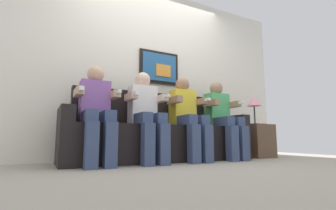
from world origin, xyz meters
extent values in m
plane|color=#9E9384|center=(0.00, 0.00, 0.00)|extent=(6.32, 6.32, 0.00)
cube|color=silver|center=(0.00, 0.77, 1.30)|extent=(4.86, 0.05, 2.60)
cube|color=black|center=(0.15, 0.72, 1.35)|extent=(0.63, 0.03, 0.50)
cube|color=#26598C|center=(0.15, 0.71, 1.35)|extent=(0.55, 0.02, 0.42)
cube|color=orange|center=(0.21, 0.70, 1.30)|extent=(0.24, 0.02, 0.18)
cube|color=black|center=(0.00, 0.29, 0.23)|extent=(2.18, 0.58, 0.45)
cube|color=black|center=(0.00, 0.51, 0.68)|extent=(2.18, 0.14, 0.45)
cube|color=black|center=(-1.16, 0.29, 0.31)|extent=(0.14, 0.58, 0.62)
cube|color=black|center=(1.16, 0.29, 0.31)|extent=(0.14, 0.58, 0.62)
cube|color=#8C59A5|center=(-0.87, 0.28, 0.69)|extent=(0.32, 0.20, 0.48)
sphere|color=tan|center=(-0.87, 0.28, 1.02)|extent=(0.19, 0.19, 0.19)
cube|color=#38476B|center=(-0.96, 0.08, 0.51)|extent=(0.12, 0.40, 0.12)
cube|color=#38476B|center=(-0.78, 0.08, 0.51)|extent=(0.12, 0.40, 0.12)
cube|color=#38476B|center=(-0.96, -0.12, 0.23)|extent=(0.12, 0.12, 0.45)
cube|color=#38476B|center=(-0.78, -0.12, 0.23)|extent=(0.12, 0.12, 0.45)
cube|color=tan|center=(-1.06, 0.16, 0.77)|extent=(0.08, 0.28, 0.08)
cube|color=tan|center=(-0.68, 0.16, 0.77)|extent=(0.08, 0.28, 0.08)
cube|color=white|center=(-0.68, 0.00, 0.78)|extent=(0.04, 0.13, 0.04)
cube|color=white|center=(-1.06, 0.00, 0.78)|extent=(0.04, 0.10, 0.04)
cube|color=white|center=(-0.29, 0.28, 0.69)|extent=(0.32, 0.20, 0.48)
sphere|color=beige|center=(-0.29, 0.28, 1.02)|extent=(0.19, 0.19, 0.19)
cube|color=#38476B|center=(-0.38, 0.08, 0.51)|extent=(0.12, 0.40, 0.12)
cube|color=#38476B|center=(-0.20, 0.08, 0.51)|extent=(0.12, 0.40, 0.12)
cube|color=#38476B|center=(-0.38, -0.12, 0.23)|extent=(0.12, 0.12, 0.45)
cube|color=#38476B|center=(-0.20, -0.12, 0.23)|extent=(0.12, 0.12, 0.45)
cube|color=beige|center=(-0.48, 0.16, 0.77)|extent=(0.08, 0.28, 0.08)
cube|color=beige|center=(-0.10, 0.16, 0.77)|extent=(0.08, 0.28, 0.08)
cube|color=white|center=(-0.10, 0.00, 0.78)|extent=(0.04, 0.13, 0.04)
cube|color=white|center=(-0.48, 0.00, 0.78)|extent=(0.04, 0.10, 0.04)
cube|color=yellow|center=(0.29, 0.28, 0.69)|extent=(0.32, 0.20, 0.48)
sphere|color=#9E7556|center=(0.29, 0.28, 1.02)|extent=(0.19, 0.19, 0.19)
cube|color=#38476B|center=(0.20, 0.08, 0.51)|extent=(0.12, 0.40, 0.12)
cube|color=#38476B|center=(0.38, 0.08, 0.51)|extent=(0.12, 0.40, 0.12)
cube|color=#38476B|center=(0.20, -0.12, 0.23)|extent=(0.12, 0.12, 0.45)
cube|color=#38476B|center=(0.38, -0.12, 0.23)|extent=(0.12, 0.12, 0.45)
cube|color=#9E7556|center=(0.10, 0.16, 0.77)|extent=(0.08, 0.28, 0.08)
cube|color=#9E7556|center=(0.48, 0.16, 0.77)|extent=(0.08, 0.28, 0.08)
cube|color=white|center=(0.48, 0.00, 0.78)|extent=(0.04, 0.13, 0.04)
cube|color=#4CB266|center=(0.87, 0.28, 0.69)|extent=(0.32, 0.20, 0.48)
sphere|color=#9E7556|center=(0.87, 0.28, 1.02)|extent=(0.19, 0.19, 0.19)
cube|color=#38476B|center=(0.78, 0.08, 0.51)|extent=(0.12, 0.40, 0.12)
cube|color=#38476B|center=(0.96, 0.08, 0.51)|extent=(0.12, 0.40, 0.12)
cube|color=#38476B|center=(0.78, -0.12, 0.23)|extent=(0.12, 0.12, 0.45)
cube|color=#38476B|center=(0.96, -0.12, 0.23)|extent=(0.12, 0.12, 0.45)
cube|color=#9E7556|center=(0.68, 0.16, 0.77)|extent=(0.08, 0.28, 0.08)
cube|color=#9E7556|center=(1.06, 0.16, 0.77)|extent=(0.08, 0.28, 0.08)
cube|color=white|center=(1.06, 0.00, 0.78)|extent=(0.04, 0.13, 0.04)
cube|color=brown|center=(1.58, 0.22, 0.25)|extent=(0.40, 0.40, 0.50)
cylinder|color=#333338|center=(1.61, 0.27, 0.51)|extent=(0.14, 0.14, 0.02)
cylinder|color=#333338|center=(1.61, 0.27, 0.66)|extent=(0.02, 0.02, 0.28)
cone|color=pink|center=(1.61, 0.27, 0.88)|extent=(0.22, 0.22, 0.16)
cube|color=white|center=(1.65, 0.16, 0.51)|extent=(0.04, 0.13, 0.02)
camera|label=1|loc=(-1.41, -2.55, 0.29)|focal=26.42mm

